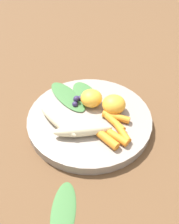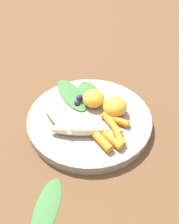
{
  "view_description": "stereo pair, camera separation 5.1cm",
  "coord_description": "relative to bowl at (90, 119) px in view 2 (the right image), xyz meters",
  "views": [
    {
      "loc": [
        -0.37,
        -0.04,
        0.38
      ],
      "look_at": [
        0.0,
        0.0,
        0.03
      ],
      "focal_mm": 36.76,
      "sensor_mm": 36.0,
      "label": 1
    },
    {
      "loc": [
        -0.36,
        -0.09,
        0.38
      ],
      "look_at": [
        0.0,
        0.0,
        0.03
      ],
      "focal_mm": 36.76,
      "sensor_mm": 36.0,
      "label": 2
    }
  ],
  "objects": [
    {
      "name": "ground_plane",
      "position": [
        0.0,
        0.0,
        -0.01
      ],
      "size": [
        2.4,
        2.4,
        0.0
      ],
      "primitive_type": "plane",
      "color": "brown"
    },
    {
      "name": "bowl",
      "position": [
        0.0,
        0.0,
        0.0
      ],
      "size": [
        0.28,
        0.28,
        0.02
      ],
      "primitive_type": "cylinder",
      "color": "gray",
      "rests_on": "ground_plane"
    },
    {
      "name": "banana_peeled_left",
      "position": [
        -0.06,
        0.01,
        0.02
      ],
      "size": [
        0.05,
        0.12,
        0.03
      ],
      "primitive_type": "ellipsoid",
      "rotation": [
        0.0,
        0.0,
        4.94
      ],
      "color": "beige",
      "rests_on": "bowl"
    },
    {
      "name": "banana_peeled_right",
      "position": [
        -0.04,
        0.06,
        0.02
      ],
      "size": [
        0.1,
        0.11,
        0.03
      ],
      "primitive_type": "ellipsoid",
      "rotation": [
        0.0,
        0.0,
        4.0
      ],
      "color": "beige",
      "rests_on": "bowl"
    },
    {
      "name": "orange_segment_near",
      "position": [
        0.04,
        -0.0,
        0.03
      ],
      "size": [
        0.05,
        0.05,
        0.04
      ],
      "primitive_type": "ellipsoid",
      "color": "#F4A833",
      "rests_on": "bowl"
    },
    {
      "name": "orange_segment_far",
      "position": [
        0.02,
        -0.05,
        0.03
      ],
      "size": [
        0.05,
        0.05,
        0.04
      ],
      "primitive_type": "ellipsoid",
      "color": "#F4A833",
      "rests_on": "bowl"
    },
    {
      "name": "carrot_front",
      "position": [
        -0.07,
        -0.05,
        0.02
      ],
      "size": [
        0.04,
        0.05,
        0.02
      ],
      "primitive_type": "cylinder",
      "rotation": [
        0.0,
        1.57,
        4.0
      ],
      "color": "orange",
      "rests_on": "bowl"
    },
    {
      "name": "carrot_mid_left",
      "position": [
        -0.06,
        -0.06,
        0.02
      ],
      "size": [
        0.05,
        0.06,
        0.02
      ],
      "primitive_type": "cylinder",
      "rotation": [
        0.0,
        1.57,
        4.11
      ],
      "color": "orange",
      "rests_on": "bowl"
    },
    {
      "name": "carrot_mid_right",
      "position": [
        -0.05,
        -0.07,
        0.02
      ],
      "size": [
        0.05,
        0.04,
        0.01
      ],
      "primitive_type": "cylinder",
      "rotation": [
        0.0,
        1.57,
        3.64
      ],
      "color": "orange",
      "rests_on": "bowl"
    },
    {
      "name": "carrot_rear",
      "position": [
        -0.02,
        -0.06,
        0.02
      ],
      "size": [
        0.05,
        0.05,
        0.01
      ],
      "primitive_type": "cylinder",
      "rotation": [
        0.0,
        1.57,
        3.88
      ],
      "color": "orange",
      "rests_on": "bowl"
    },
    {
      "name": "carrot_small",
      "position": [
        -0.01,
        -0.06,
        0.02
      ],
      "size": [
        0.03,
        0.06,
        0.02
      ],
      "primitive_type": "cylinder",
      "rotation": [
        0.0,
        1.57,
        4.45
      ],
      "color": "orange",
      "rests_on": "bowl"
    },
    {
      "name": "blueberry_pile",
      "position": [
        0.04,
        0.03,
        0.02
      ],
      "size": [
        0.05,
        0.03,
        0.02
      ],
      "color": "#2D234C",
      "rests_on": "bowl"
    },
    {
      "name": "kale_leaf_left",
      "position": [
        0.07,
        0.02,
        0.01
      ],
      "size": [
        0.12,
        0.1,
        0.0
      ],
      "primitive_type": "ellipsoid",
      "rotation": [
        0.0,
        0.0,
        6.83
      ],
      "color": "#3D7038",
      "rests_on": "bowl"
    },
    {
      "name": "kale_leaf_right",
      "position": [
        0.06,
        0.06,
        0.01
      ],
      "size": [
        0.13,
        0.13,
        0.0
      ],
      "primitive_type": "ellipsoid",
      "rotation": [
        0.0,
        0.0,
        7.02
      ],
      "color": "#3D7038",
      "rests_on": "bowl"
    },
    {
      "name": "kale_leaf_stray",
      "position": [
        -0.21,
        0.02,
        -0.01
      ],
      "size": [
        0.11,
        0.05,
        0.01
      ],
      "primitive_type": "ellipsoid",
      "rotation": [
        0.0,
        0.0,
        3.21
      ],
      "color": "#3D7038",
      "rests_on": "ground_plane"
    }
  ]
}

